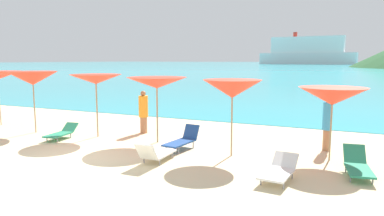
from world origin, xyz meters
name	(u,v)px	position (x,y,z in m)	size (l,w,h in m)	color
ground_plane	(203,115)	(0.00, 10.00, -0.15)	(50.00, 100.00, 0.30)	beige
ocean_water	(340,64)	(0.00, 227.61, 0.01)	(650.00, 440.00, 0.02)	#2DADBC
umbrella_2	(33,78)	(-4.02, 2.36, 2.15)	(1.96, 1.96, 2.42)	#9E7F59
umbrella_3	(96,79)	(-1.27, 2.76, 2.15)	(2.07, 2.07, 2.33)	#9E7F59
umbrella_4	(157,83)	(1.23, 2.90, 2.08)	(2.10, 2.10, 2.27)	#9E7F59
umbrella_5	(232,89)	(4.13, 2.28, 2.02)	(1.85, 1.85, 2.29)	#9E7F59
umbrella_6	(333,96)	(6.84, 3.01, 1.85)	(2.01, 2.01, 2.10)	#9E7F59
lounge_chair_2	(183,140)	(2.44, 2.43, 0.30)	(0.70, 1.54, 0.71)	#1E478C
lounge_chair_3	(62,133)	(-2.23, 1.92, 0.23)	(0.67, 1.45, 0.49)	#268C66
lounge_chair_4	(155,153)	(2.40, 0.76, 0.26)	(0.61, 1.48, 0.67)	white
lounge_chair_5	(358,165)	(7.56, 1.86, 0.27)	(0.77, 1.62, 0.64)	#268C66
lounge_chair_6	(279,170)	(5.84, 0.71, 0.25)	(0.74, 1.54, 0.52)	white
beachgoer_0	(327,121)	(6.67, 4.12, 0.95)	(0.29, 0.29, 1.75)	#A3704C
beachgoer_1	(143,111)	(-0.06, 4.04, 0.87)	(0.36, 0.36, 1.67)	#A3704C
cruise_ship	(306,52)	(-20.17, 228.90, 7.70)	(60.12, 13.82, 20.39)	white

